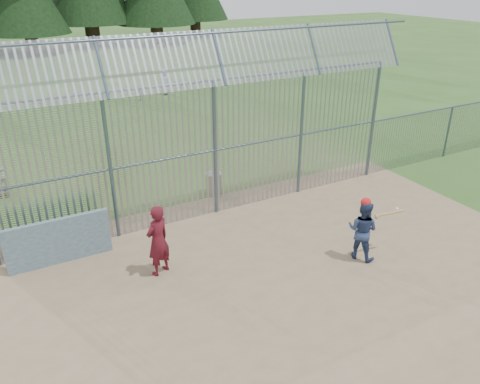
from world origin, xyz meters
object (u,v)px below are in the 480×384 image
trash_can (214,183)px  batter (362,230)px  dugout_wall (59,241)px  onlooker (158,240)px

trash_can → batter: bearing=-72.5°
dugout_wall → batter: 7.53m
dugout_wall → onlooker: (2.02, -1.61, 0.30)m
batter → trash_can: batter is taller
onlooker → trash_can: onlooker is taller
batter → onlooker: onlooker is taller
onlooker → dugout_wall: bearing=-63.6°
onlooker → trash_can: 4.62m
onlooker → trash_can: bearing=-156.9°
batter → onlooker: (-4.70, 1.78, 0.11)m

